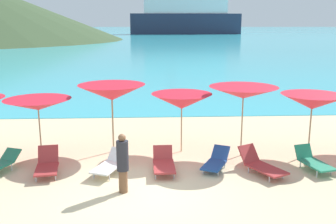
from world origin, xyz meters
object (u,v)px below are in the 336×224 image
at_px(lounge_chair_5, 313,161).
at_px(cruise_ship, 185,14).
at_px(lounge_chair_1, 47,164).
at_px(lounge_chair_8, 216,161).
at_px(umbrella_6, 312,102).
at_px(lounge_chair_9, 164,163).
at_px(lounge_chair_6, 0,163).
at_px(beachgoer_1, 123,162).
at_px(umbrella_5, 243,93).
at_px(lounge_chair_2, 110,164).
at_px(lounge_chair_4, 261,164).
at_px(umbrella_3, 112,92).
at_px(umbrella_4, 182,101).
at_px(umbrella_2, 38,105).

relative_size(lounge_chair_5, cruise_ship, 0.03).
bearing_deg(cruise_ship, lounge_chair_1, -98.43).
relative_size(lounge_chair_8, cruise_ship, 0.03).
relative_size(umbrella_6, lounge_chair_1, 1.67).
bearing_deg(lounge_chair_5, lounge_chair_9, 165.23).
distance_m(lounge_chair_5, lounge_chair_6, 9.57).
bearing_deg(beachgoer_1, umbrella_6, 125.58).
relative_size(umbrella_5, umbrella_6, 1.03).
bearing_deg(lounge_chair_2, lounge_chair_4, 18.28).
bearing_deg(lounge_chair_5, cruise_ship, 72.10).
bearing_deg(umbrella_3, lounge_chair_5, -18.27).
xyz_separation_m(lounge_chair_1, beachgoer_1, (2.35, -1.39, 0.54)).
bearing_deg(umbrella_4, lounge_chair_8, -61.40).
bearing_deg(beachgoer_1, cruise_ship, -174.09).
height_order(umbrella_6, lounge_chair_4, umbrella_6).
xyz_separation_m(beachgoer_1, cruise_ship, (15.84, 151.83, 7.29)).
bearing_deg(lounge_chair_9, umbrella_3, 128.76).
distance_m(umbrella_3, lounge_chair_2, 2.72).
bearing_deg(lounge_chair_1, lounge_chair_9, -8.67).
relative_size(lounge_chair_6, cruise_ship, 0.03).
bearing_deg(lounge_chair_2, lounge_chair_9, 21.25).
distance_m(umbrella_2, lounge_chair_4, 7.37).
distance_m(umbrella_5, lounge_chair_6, 7.97).
bearing_deg(umbrella_6, lounge_chair_4, -143.22).
xyz_separation_m(umbrella_5, lounge_chair_8, (-1.05, -1.16, -1.94)).
bearing_deg(lounge_chair_1, umbrella_5, 3.82).
height_order(umbrella_4, lounge_chair_1, umbrella_4).
bearing_deg(lounge_chair_5, lounge_chair_6, 164.22).
distance_m(lounge_chair_6, lounge_chair_9, 4.97).
distance_m(umbrella_3, lounge_chair_4, 5.46).
height_order(umbrella_2, lounge_chair_8, umbrella_2).
bearing_deg(cruise_ship, umbrella_2, -98.72).
distance_m(lounge_chair_9, cruise_ship, 151.37).
relative_size(lounge_chair_4, lounge_chair_9, 1.22).
bearing_deg(lounge_chair_8, lounge_chair_6, -153.54).
relative_size(umbrella_6, beachgoer_1, 1.43).
distance_m(lounge_chair_2, lounge_chair_6, 3.36).
relative_size(lounge_chair_5, lounge_chair_8, 0.96).
xyz_separation_m(umbrella_3, umbrella_4, (2.39, -0.10, -0.31)).
relative_size(umbrella_6, lounge_chair_6, 1.50).
bearing_deg(lounge_chair_9, umbrella_4, 68.88).
height_order(lounge_chair_2, cruise_ship, cruise_ship).
distance_m(umbrella_3, lounge_chair_6, 4.16).
bearing_deg(lounge_chair_9, beachgoer_1, -130.59).
bearing_deg(lounge_chair_6, lounge_chair_2, 17.24).
relative_size(lounge_chair_6, lounge_chair_8, 1.01).
bearing_deg(lounge_chair_9, lounge_chair_6, 176.18).
bearing_deg(lounge_chair_9, lounge_chair_4, -6.11).
bearing_deg(lounge_chair_6, lounge_chair_9, 18.35).
bearing_deg(umbrella_3, cruise_ship, 83.70).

